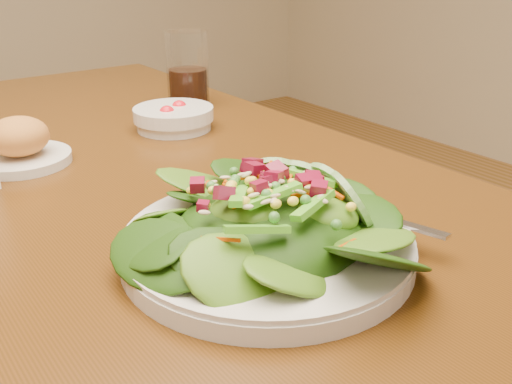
% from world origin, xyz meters
% --- Properties ---
extents(dining_table, '(0.90, 1.40, 0.75)m').
position_xyz_m(dining_table, '(0.00, 0.00, 0.65)').
color(dining_table, '#49270C').
rests_on(dining_table, ground_plane).
extents(salad_plate, '(0.31, 0.31, 0.09)m').
position_xyz_m(salad_plate, '(0.09, -0.37, 0.78)').
color(salad_plate, silver).
rests_on(salad_plate, dining_table).
extents(bread_plate, '(0.15, 0.15, 0.07)m').
position_xyz_m(bread_plate, '(-0.05, 0.07, 0.78)').
color(bread_plate, silver).
rests_on(bread_plate, dining_table).
extents(tomato_bowl, '(0.14, 0.14, 0.05)m').
position_xyz_m(tomato_bowl, '(0.22, 0.09, 0.77)').
color(tomato_bowl, silver).
rests_on(tomato_bowl, dining_table).
extents(drinking_glass, '(0.09, 0.09, 0.15)m').
position_xyz_m(drinking_glass, '(0.33, 0.22, 0.81)').
color(drinking_glass, silver).
rests_on(drinking_glass, dining_table).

